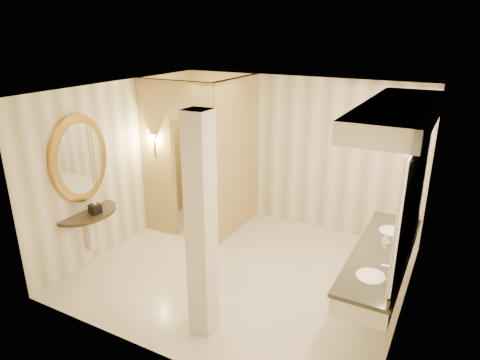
{
  "coord_description": "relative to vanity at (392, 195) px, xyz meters",
  "views": [
    {
      "loc": [
        2.62,
        -4.98,
        3.49
      ],
      "look_at": [
        -0.17,
        0.2,
        1.37
      ],
      "focal_mm": 32.0,
      "sensor_mm": 36.0,
      "label": 1
    }
  ],
  "objects": [
    {
      "name": "tissue_box",
      "position": [
        -4.0,
        -0.86,
        -0.68
      ],
      "size": [
        0.16,
        0.16,
        0.15
      ],
      "primitive_type": "cube",
      "rotation": [
        0.0,
        0.0,
        -0.12
      ],
      "color": "black",
      "rests_on": "console_shelf"
    },
    {
      "name": "vanity",
      "position": [
        0.0,
        0.0,
        0.0
      ],
      "size": [
        0.75,
        2.54,
        2.09
      ],
      "color": "silver",
      "rests_on": "floor"
    },
    {
      "name": "soap_bottle_b",
      "position": [
        -0.01,
        0.18,
        -0.7
      ],
      "size": [
        0.1,
        0.1,
        0.11
      ],
      "primitive_type": "imported",
      "rotation": [
        0.0,
        0.0,
        0.28
      ],
      "color": "silver",
      "rests_on": "vanity"
    },
    {
      "name": "wall_front",
      "position": [
        -1.98,
        -1.97,
        -0.28
      ],
      "size": [
        4.5,
        0.02,
        2.7
      ],
      "primitive_type": "cube",
      "color": "white",
      "rests_on": "floor"
    },
    {
      "name": "wall_back",
      "position": [
        -1.98,
        2.03,
        -0.28
      ],
      "size": [
        4.5,
        0.02,
        2.7
      ],
      "primitive_type": "cube",
      "color": "white",
      "rests_on": "floor"
    },
    {
      "name": "toilet",
      "position": [
        -3.15,
        1.33,
        -1.28
      ],
      "size": [
        0.42,
        0.69,
        0.69
      ],
      "primitive_type": "imported",
      "rotation": [
        0.0,
        0.0,
        3.19
      ],
      "color": "white",
      "rests_on": "floor"
    },
    {
      "name": "console_shelf",
      "position": [
        -4.19,
        -0.87,
        -0.28
      ],
      "size": [
        1.0,
        1.0,
        1.95
      ],
      "color": "black",
      "rests_on": "floor"
    },
    {
      "name": "wall_right",
      "position": [
        0.27,
        0.03,
        -0.28
      ],
      "size": [
        0.02,
        4.0,
        2.7
      ],
      "primitive_type": "cube",
      "color": "white",
      "rests_on": "floor"
    },
    {
      "name": "ceiling",
      "position": [
        -1.98,
        0.03,
        1.07
      ],
      "size": [
        4.5,
        4.5,
        0.0
      ],
      "primitive_type": "plane",
      "rotation": [
        3.14,
        0.0,
        0.0
      ],
      "color": "white",
      "rests_on": "wall_back"
    },
    {
      "name": "toilet_closet",
      "position": [
        -3.11,
        1.0,
        -0.24
      ],
      "size": [
        1.5,
        1.55,
        2.7
      ],
      "color": "#C9BC69",
      "rests_on": "floor"
    },
    {
      "name": "pillar",
      "position": [
        -1.79,
        -1.35,
        -0.28
      ],
      "size": [
        0.27,
        0.27,
        2.7
      ],
      "primitive_type": "cube",
      "color": "silver",
      "rests_on": "floor"
    },
    {
      "name": "soap_bottle_a",
      "position": [
        -0.01,
        0.06,
        -0.68
      ],
      "size": [
        0.07,
        0.07,
        0.14
      ],
      "primitive_type": "imported",
      "rotation": [
        0.0,
        0.0,
        0.1
      ],
      "color": "beige",
      "rests_on": "vanity"
    },
    {
      "name": "soap_bottle_c",
      "position": [
        -0.02,
        0.09,
        -0.66
      ],
      "size": [
        0.1,
        0.1,
        0.2
      ],
      "primitive_type": "imported",
      "rotation": [
        0.0,
        0.0,
        0.4
      ],
      "color": "#C6B28C",
      "rests_on": "vanity"
    },
    {
      "name": "wall_left",
      "position": [
        -4.23,
        0.03,
        -0.28
      ],
      "size": [
        0.02,
        4.0,
        2.7
      ],
      "primitive_type": "cube",
      "color": "white",
      "rests_on": "floor"
    },
    {
      "name": "wall_sconce",
      "position": [
        -3.9,
        0.46,
        0.1
      ],
      "size": [
        0.14,
        0.14,
        0.42
      ],
      "color": "gold",
      "rests_on": "toilet_closet"
    },
    {
      "name": "floor",
      "position": [
        -1.98,
        0.03,
        -1.63
      ],
      "size": [
        4.5,
        4.5,
        0.0
      ],
      "primitive_type": "plane",
      "color": "white",
      "rests_on": "ground"
    }
  ]
}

